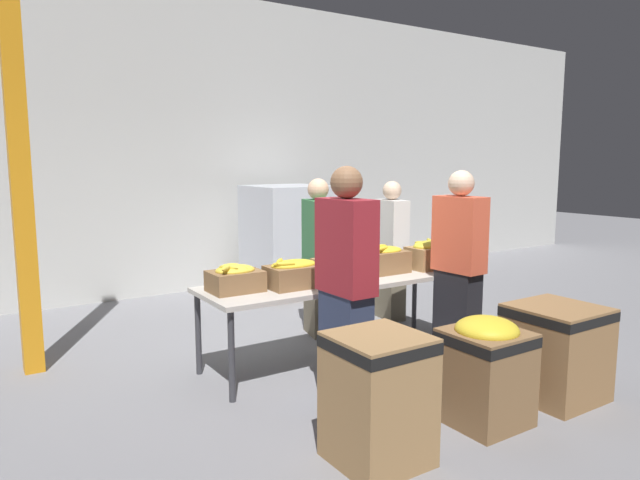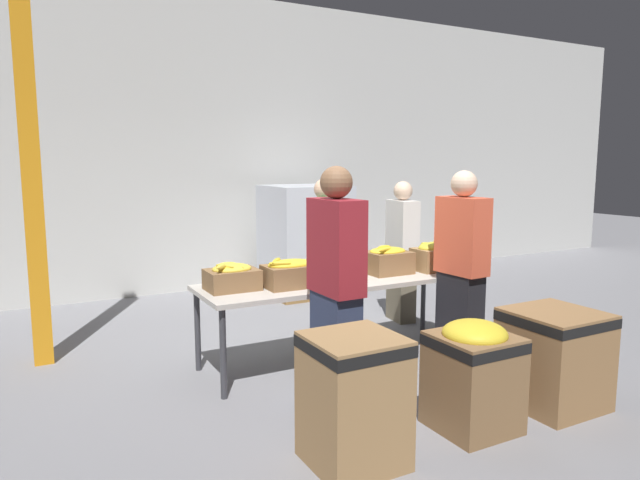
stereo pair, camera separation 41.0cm
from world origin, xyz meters
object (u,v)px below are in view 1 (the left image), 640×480
at_px(volunteer_1, 458,267).
at_px(volunteer_3, 346,287).
at_px(donation_bin_1, 485,367).
at_px(volunteer_2, 318,258).
at_px(sorting_table, 340,284).
at_px(banana_box_2, 337,266).
at_px(donation_bin_2, 556,348).
at_px(banana_box_0, 235,278).
at_px(pallet_stack_0, 288,240).
at_px(support_pillar, 17,134).
at_px(banana_box_1, 294,273).
at_px(banana_box_3, 384,259).
at_px(volunteer_0, 391,251).
at_px(donation_bin_0, 378,394).
at_px(banana_box_4, 430,254).

relative_size(volunteer_1, volunteer_3, 0.97).
bearing_deg(donation_bin_1, volunteer_2, 86.51).
relative_size(sorting_table, banana_box_2, 6.46).
xyz_separation_m(volunteer_1, volunteer_2, (-0.64, 1.31, -0.05)).
relative_size(donation_bin_1, donation_bin_2, 1.05).
bearing_deg(sorting_table, banana_box_2, -166.88).
bearing_deg(volunteer_2, volunteer_3, -12.68).
relative_size(banana_box_0, volunteer_1, 0.24).
bearing_deg(volunteer_2, banana_box_2, -7.22).
bearing_deg(pallet_stack_0, donation_bin_1, -101.38).
height_order(donation_bin_1, support_pillar, support_pillar).
bearing_deg(banana_box_1, volunteer_3, -87.42).
xyz_separation_m(banana_box_2, support_pillar, (-2.34, 1.18, 1.14)).
height_order(sorting_table, banana_box_3, banana_box_3).
bearing_deg(banana_box_1, banana_box_0, 164.78).
bearing_deg(support_pillar, banana_box_2, -26.74).
distance_m(donation_bin_1, support_pillar, 4.04).
bearing_deg(donation_bin_1, volunteer_0, 64.07).
bearing_deg(pallet_stack_0, banana_box_0, -127.67).
xyz_separation_m(volunteer_3, donation_bin_2, (1.37, -0.81, -0.49)).
xyz_separation_m(volunteer_0, volunteer_2, (-1.01, -0.05, 0.02)).
xyz_separation_m(banana_box_0, volunteer_1, (1.88, -0.63, -0.00)).
distance_m(banana_box_1, volunteer_2, 1.11).
bearing_deg(volunteer_1, volunteer_0, -18.47).
xyz_separation_m(banana_box_2, donation_bin_0, (-0.80, -1.58, -0.44)).
distance_m(banana_box_1, volunteer_1, 1.50).
relative_size(volunteer_2, volunteer_3, 0.92).
height_order(sorting_table, support_pillar, support_pillar).
relative_size(sorting_table, support_pillar, 0.64).
xyz_separation_m(donation_bin_0, donation_bin_1, (0.93, -0.00, -0.02)).
height_order(banana_box_0, volunteer_3, volunteer_3).
bearing_deg(banana_box_1, support_pillar, 145.94).
bearing_deg(donation_bin_0, support_pillar, 119.15).
relative_size(banana_box_2, banana_box_4, 0.91).
bearing_deg(banana_box_1, sorting_table, 8.57).
bearing_deg(banana_box_1, donation_bin_0, -101.61).
height_order(banana_box_0, volunteer_0, volunteer_0).
bearing_deg(volunteer_3, volunteer_1, -82.97).
xyz_separation_m(banana_box_1, banana_box_4, (1.54, 0.01, 0.02)).
bearing_deg(banana_box_2, banana_box_0, 176.62).
relative_size(banana_box_3, volunteer_0, 0.26).
height_order(sorting_table, donation_bin_1, donation_bin_1).
distance_m(volunteer_1, volunteer_3, 1.39).
relative_size(volunteer_2, support_pillar, 0.40).
height_order(sorting_table, banana_box_1, banana_box_1).
relative_size(donation_bin_0, pallet_stack_0, 0.54).
bearing_deg(banana_box_1, donation_bin_1, -67.55).
bearing_deg(pallet_stack_0, volunteer_0, -79.74).
distance_m(donation_bin_2, support_pillar, 4.56).
bearing_deg(banana_box_2, volunteer_3, -120.69).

